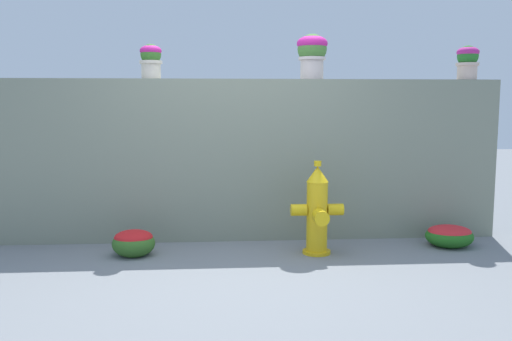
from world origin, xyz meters
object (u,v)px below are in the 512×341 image
object	(u,v)px
fire_hydrant	(317,212)
flower_bush_left	(134,242)
flower_bush_right	(449,235)
potted_plant_2	(312,52)
potted_plant_3	(468,60)
potted_plant_1	(151,59)

from	to	relation	value
fire_hydrant	flower_bush_left	bearing A→B (deg)	178.06
flower_bush_left	flower_bush_right	distance (m)	3.10
potted_plant_2	potted_plant_3	world-z (taller)	potted_plant_2
potted_plant_3	potted_plant_1	bearing A→B (deg)	-179.98
potted_plant_1	potted_plant_3	bearing A→B (deg)	0.02
potted_plant_3	flower_bush_left	size ratio (longest dim) A/B	0.90
potted_plant_3	flower_bush_right	distance (m)	1.86
potted_plant_2	flower_bush_right	distance (m)	2.32
fire_hydrant	flower_bush_left	world-z (taller)	fire_hydrant
potted_plant_2	fire_hydrant	distance (m)	1.71
potted_plant_1	potted_plant_3	size ratio (longest dim) A/B	0.97
fire_hydrant	flower_bush_right	world-z (taller)	fire_hydrant
potted_plant_1	potted_plant_3	world-z (taller)	potted_plant_3
fire_hydrant	flower_bush_right	distance (m)	1.41
potted_plant_1	potted_plant_3	xyz separation A→B (m)	(3.30, 0.00, 0.01)
potted_plant_2	potted_plant_3	size ratio (longest dim) A/B	1.31
potted_plant_1	flower_bush_right	distance (m)	3.48
fire_hydrant	flower_bush_left	distance (m)	1.75
potted_plant_2	flower_bush_left	world-z (taller)	potted_plant_2
flower_bush_left	flower_bush_right	xyz separation A→B (m)	(3.10, 0.12, -0.02)
potted_plant_1	flower_bush_left	world-z (taller)	potted_plant_1
fire_hydrant	potted_plant_2	bearing A→B (deg)	85.44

